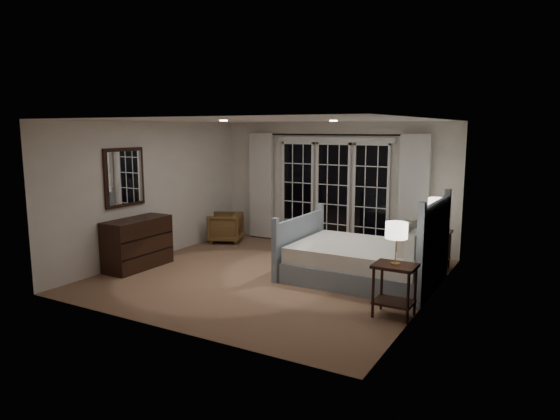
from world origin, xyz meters
The scene contains 20 objects.
floor centered at (0.00, 0.00, 0.00)m, with size 5.00×5.00×0.00m, color #8B674B.
ceiling centered at (0.00, 0.00, 2.50)m, with size 5.00×5.00×0.00m, color white.
wall_left centered at (-2.50, 0.00, 1.25)m, with size 0.02×5.00×2.50m, color beige.
wall_right centered at (2.50, 0.00, 1.25)m, with size 0.02×5.00×2.50m, color beige.
wall_back centered at (0.00, 2.50, 1.25)m, with size 5.00×0.02×2.50m, color beige.
wall_front centered at (0.00, -2.50, 1.25)m, with size 5.00×0.02×2.50m, color beige.
french_doors centered at (0.00, 2.46, 1.09)m, with size 2.50×0.04×2.20m.
curtain_rod centered at (0.00, 2.40, 2.25)m, with size 0.03×0.03×3.50m, color black.
curtain_left centered at (-1.65, 2.38, 1.15)m, with size 0.55×0.10×2.25m, color silver.
curtain_right centered at (1.65, 2.38, 1.15)m, with size 0.55×0.10×2.25m, color silver.
downlight_a centered at (0.80, 0.60, 2.49)m, with size 0.12×0.12×0.01m, color white.
downlight_b centered at (-0.60, -0.40, 2.49)m, with size 0.12×0.12×0.01m, color white.
bed centered at (1.41, 0.54, 0.33)m, with size 2.27×1.63×1.33m.
nightstand_left centered at (2.27, -0.75, 0.45)m, with size 0.53×0.42×0.68m.
nightstand_right centered at (2.21, 1.73, 0.44)m, with size 0.52×0.41×0.67m.
lamp_left centered at (2.27, -0.75, 1.11)m, with size 0.28×0.28×0.54m.
lamp_right centered at (2.21, 1.73, 1.11)m, with size 0.29×0.29×0.55m.
armchair centered at (-2.10, 1.65, 0.31)m, with size 0.66×0.68×0.62m, color brown.
dresser centered at (-2.23, -0.71, 0.43)m, with size 0.51×1.21×0.86m.
mirror centered at (-2.47, -0.71, 1.55)m, with size 0.05×0.85×1.00m.
Camera 1 is at (4.01, -6.74, 2.37)m, focal length 32.00 mm.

